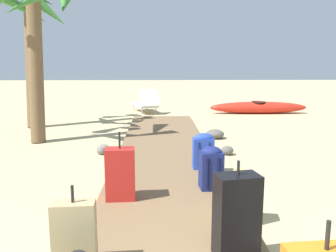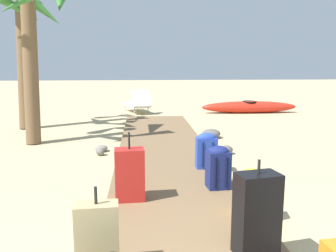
{
  "view_description": "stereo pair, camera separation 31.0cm",
  "coord_description": "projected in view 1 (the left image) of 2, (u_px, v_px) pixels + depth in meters",
  "views": [
    {
      "loc": [
        -0.11,
        -1.03,
        1.69
      ],
      "look_at": [
        0.06,
        5.32,
        0.55
      ],
      "focal_mm": 37.96,
      "sensor_mm": 36.0,
      "label": 1
    },
    {
      "loc": [
        -0.42,
        -1.02,
        1.69
      ],
      "look_at": [
        0.06,
        5.32,
        0.55
      ],
      "focal_mm": 37.96,
      "sensor_mm": 36.0,
      "label": 2
    }
  ],
  "objects": [
    {
      "name": "backpack_blue",
      "position": [
        203.0,
        150.0,
        5.42
      ],
      "size": [
        0.32,
        0.21,
        0.55
      ],
      "color": "#2847B7",
      "rests_on": "boardwalk"
    },
    {
      "name": "suitcase_tan",
      "position": [
        74.0,
        235.0,
        2.78
      ],
      "size": [
        0.35,
        0.2,
        0.68
      ],
      "color": "tan",
      "rests_on": "boardwalk"
    },
    {
      "name": "rock_right_near",
      "position": [
        227.0,
        150.0,
        6.57
      ],
      "size": [
        0.26,
        0.25,
        0.16
      ],
      "primitive_type": "ellipsoid",
      "rotation": [
        0.0,
        0.0,
        2.96
      ],
      "color": "#5B5651",
      "rests_on": "ground"
    },
    {
      "name": "ground_plane",
      "position": [
        166.0,
        181.0,
        5.12
      ],
      "size": [
        60.0,
        60.0,
        0.0
      ],
      "primitive_type": "plane",
      "color": "tan"
    },
    {
      "name": "suitcase_red",
      "position": [
        120.0,
        174.0,
        4.19
      ],
      "size": [
        0.36,
        0.25,
        0.82
      ],
      "color": "red",
      "rests_on": "boardwalk"
    },
    {
      "name": "backpack_yellow",
      "position": [
        240.0,
        192.0,
        3.73
      ],
      "size": [
        0.3,
        0.24,
        0.51
      ],
      "color": "gold",
      "rests_on": "boardwalk"
    },
    {
      "name": "lounge_chair",
      "position": [
        146.0,
        103.0,
        12.08
      ],
      "size": [
        1.05,
        1.63,
        0.81
      ],
      "color": "white",
      "rests_on": "ground"
    },
    {
      "name": "kayak",
      "position": [
        258.0,
        107.0,
        11.91
      ],
      "size": [
        3.26,
        0.58,
        0.4
      ],
      "color": "red",
      "rests_on": "ground"
    },
    {
      "name": "suitcase_black",
      "position": [
        237.0,
        216.0,
        2.94
      ],
      "size": [
        0.39,
        0.29,
        0.83
      ],
      "color": "black",
      "rests_on": "boardwalk"
    },
    {
      "name": "rock_left_far",
      "position": [
        103.0,
        147.0,
        6.88
      ],
      "size": [
        0.28,
        0.28,
        0.13
      ],
      "primitive_type": "ellipsoid",
      "rotation": [
        0.0,
        0.0,
        1.78
      ],
      "color": "gray",
      "rests_on": "ground"
    },
    {
      "name": "rock_right_mid",
      "position": [
        215.0,
        134.0,
        8.0
      ],
      "size": [
        0.56,
        0.55,
        0.2
      ],
      "primitive_type": "ellipsoid",
      "rotation": [
        0.0,
        0.0,
        0.98
      ],
      "color": "#5B5651",
      "rests_on": "ground"
    },
    {
      "name": "boardwalk",
      "position": [
        165.0,
        160.0,
        6.06
      ],
      "size": [
        1.69,
        9.67,
        0.08
      ],
      "primitive_type": "cube",
      "color": "brown",
      "rests_on": "ground"
    },
    {
      "name": "rock_left_mid",
      "position": [
        101.0,
        151.0,
        6.59
      ],
      "size": [
        0.23,
        0.22,
        0.14
      ],
      "primitive_type": "ellipsoid",
      "rotation": [
        0.0,
        0.0,
        2.39
      ],
      "color": "slate",
      "rests_on": "ground"
    },
    {
      "name": "palm_tree_near_left",
      "position": [
        33.0,
        19.0,
        7.32
      ],
      "size": [
        2.24,
        2.32,
        3.44
      ],
      "color": "brown",
      "rests_on": "ground"
    },
    {
      "name": "palm_tree_far_left",
      "position": [
        29.0,
        6.0,
        9.06
      ],
      "size": [
        2.11,
        2.2,
        4.06
      ],
      "color": "brown",
      "rests_on": "ground"
    },
    {
      "name": "backpack_navy",
      "position": [
        211.0,
        167.0,
        4.55
      ],
      "size": [
        0.3,
        0.28,
        0.56
      ],
      "color": "navy",
      "rests_on": "boardwalk"
    }
  ]
}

